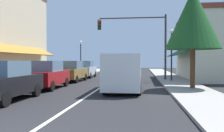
# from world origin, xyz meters

# --- Properties ---
(ground_plane) EXTENTS (80.00, 80.00, 0.00)m
(ground_plane) POSITION_xyz_m (0.00, 18.00, 0.00)
(ground_plane) COLOR black
(sidewalk_left) EXTENTS (2.60, 56.00, 0.12)m
(sidewalk_left) POSITION_xyz_m (-5.50, 18.00, 0.06)
(sidewalk_left) COLOR #A39E99
(sidewalk_left) RESTS_ON ground
(sidewalk_right) EXTENTS (2.60, 56.00, 0.12)m
(sidewalk_right) POSITION_xyz_m (5.50, 18.00, 0.06)
(sidewalk_right) COLOR gray
(sidewalk_right) RESTS_ON ground
(lane_center_stripe) EXTENTS (0.14, 52.00, 0.01)m
(lane_center_stripe) POSITION_xyz_m (0.00, 18.00, 0.00)
(lane_center_stripe) COLOR silver
(lane_center_stripe) RESTS_ON ground
(storefront_right_block) EXTENTS (6.41, 10.20, 6.17)m
(storefront_right_block) POSITION_xyz_m (9.34, 20.00, 3.09)
(storefront_right_block) COLOR beige
(storefront_right_block) RESTS_ON ground
(parked_car_nearest_left) EXTENTS (1.80, 4.11, 1.77)m
(parked_car_nearest_left) POSITION_xyz_m (-3.27, 5.97, 0.88)
(parked_car_nearest_left) COLOR black
(parked_car_nearest_left) RESTS_ON ground
(parked_car_second_left) EXTENTS (1.83, 4.12, 1.77)m
(parked_car_second_left) POSITION_xyz_m (-3.27, 10.61, 0.88)
(parked_car_second_left) COLOR maroon
(parked_car_second_left) RESTS_ON ground
(parked_car_third_left) EXTENTS (1.86, 4.14, 1.77)m
(parked_car_third_left) POSITION_xyz_m (-3.21, 15.75, 0.88)
(parked_car_third_left) COLOR brown
(parked_car_third_left) RESTS_ON ground
(parked_car_far_left) EXTENTS (1.85, 4.14, 1.77)m
(parked_car_far_left) POSITION_xyz_m (-3.21, 20.53, 0.88)
(parked_car_far_left) COLOR #B7BABF
(parked_car_far_left) RESTS_ON ground
(van_in_lane) EXTENTS (2.01, 5.18, 2.12)m
(van_in_lane) POSITION_xyz_m (1.67, 10.02, 1.15)
(van_in_lane) COLOR silver
(van_in_lane) RESTS_ON ground
(traffic_signal_mast_arm) EXTENTS (6.19, 0.50, 5.91)m
(traffic_signal_mast_arm) POSITION_xyz_m (2.66, 17.71, 4.10)
(traffic_signal_mast_arm) COLOR #333333
(traffic_signal_mast_arm) RESTS_ON ground
(street_lamp_right_mid) EXTENTS (0.36, 0.36, 4.40)m
(street_lamp_right_mid) POSITION_xyz_m (5.17, 16.43, 3.00)
(street_lamp_right_mid) COLOR black
(street_lamp_right_mid) RESTS_ON ground
(street_lamp_left_far) EXTENTS (0.36, 0.36, 4.28)m
(street_lamp_left_far) POSITION_xyz_m (-4.86, 24.98, 2.93)
(street_lamp_left_far) COLOR black
(street_lamp_left_far) RESTS_ON ground
(tree_right_near) EXTENTS (3.35, 3.35, 6.17)m
(tree_right_near) POSITION_xyz_m (5.78, 11.15, 4.31)
(tree_right_near) COLOR #4C331E
(tree_right_near) RESTS_ON ground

